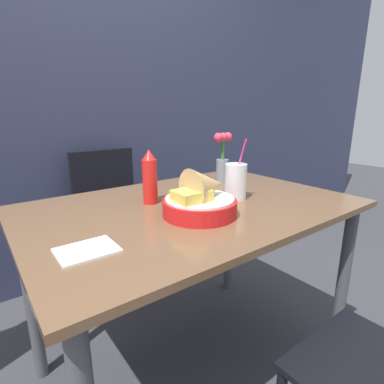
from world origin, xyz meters
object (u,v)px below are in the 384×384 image
(chair_far_window, at_px, (111,209))
(food_basket, at_px, (202,198))
(drink_cup, at_px, (236,183))
(flower_vase, at_px, (223,157))
(ketchup_bottle, at_px, (150,178))

(chair_far_window, distance_m, food_basket, 1.02)
(chair_far_window, xyz_separation_m, drink_cup, (0.18, -0.90, 0.32))
(chair_far_window, distance_m, flower_vase, 0.82)
(drink_cup, bearing_deg, food_basket, -163.30)
(chair_far_window, height_order, food_basket, food_basket)
(food_basket, distance_m, drink_cup, 0.24)
(ketchup_bottle, distance_m, flower_vase, 0.48)
(chair_far_window, relative_size, drink_cup, 3.60)
(ketchup_bottle, height_order, flower_vase, flower_vase)
(flower_vase, bearing_deg, food_basket, -140.35)
(drink_cup, relative_size, flower_vase, 1.00)
(chair_far_window, relative_size, food_basket, 3.45)
(chair_far_window, relative_size, ketchup_bottle, 4.21)
(food_basket, height_order, drink_cup, drink_cup)
(chair_far_window, distance_m, ketchup_bottle, 0.83)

